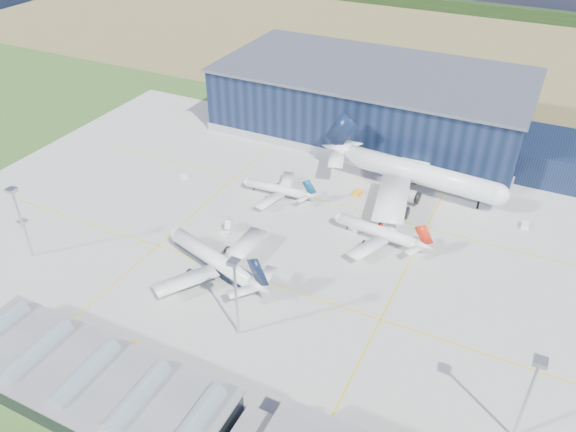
{
  "coord_description": "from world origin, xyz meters",
  "views": [
    {
      "loc": [
        64.57,
        -112.85,
        101.9
      ],
      "look_at": [
        3.19,
        11.28,
        7.91
      ],
      "focal_mm": 35.0,
      "sensor_mm": 36.0,
      "label": 1
    }
  ],
  "objects_px": {
    "light_mast_west": "(18,212)",
    "airstair": "(229,226)",
    "car_b": "(340,427)",
    "airliner_widebody": "(420,163)",
    "airliner_regional": "(276,185)",
    "hangar": "(378,105)",
    "gse_tug_b": "(130,347)",
    "airliner_navy": "(213,252)",
    "gse_cart_a": "(525,225)",
    "light_mast_east": "(531,387)",
    "airliner_red": "(378,226)",
    "gse_van_b": "(355,226)",
    "gse_tug_c": "(357,193)",
    "gse_van_a": "(295,412)",
    "light_mast_center": "(236,286)",
    "gse_cart_b": "(184,177)"
  },
  "relations": [
    {
      "from": "light_mast_west",
      "to": "airstair",
      "type": "relative_size",
      "value": 5.21
    },
    {
      "from": "light_mast_east",
      "to": "car_b",
      "type": "height_order",
      "value": "light_mast_east"
    },
    {
      "from": "light_mast_center",
      "to": "gse_cart_a",
      "type": "xyz_separation_m",
      "value": [
        57.55,
        78.98,
        -14.7
      ]
    },
    {
      "from": "hangar",
      "to": "airliner_regional",
      "type": "height_order",
      "value": "hangar"
    },
    {
      "from": "gse_tug_b",
      "to": "airliner_navy",
      "type": "bearing_deg",
      "value": 119.57
    },
    {
      "from": "airliner_widebody",
      "to": "gse_tug_b",
      "type": "bearing_deg",
      "value": -107.76
    },
    {
      "from": "airliner_widebody",
      "to": "gse_tug_b",
      "type": "distance_m",
      "value": 109.79
    },
    {
      "from": "airstair",
      "to": "car_b",
      "type": "relative_size",
      "value": 1.24
    },
    {
      "from": "light_mast_west",
      "to": "light_mast_center",
      "type": "bearing_deg",
      "value": 0.0
    },
    {
      "from": "gse_van_b",
      "to": "light_mast_center",
      "type": "bearing_deg",
      "value": -157.8
    },
    {
      "from": "light_mast_west",
      "to": "light_mast_east",
      "type": "height_order",
      "value": "same"
    },
    {
      "from": "hangar",
      "to": "gse_tug_b",
      "type": "height_order",
      "value": "hangar"
    },
    {
      "from": "hangar",
      "to": "airliner_navy",
      "type": "distance_m",
      "value": 107.52
    },
    {
      "from": "gse_van_b",
      "to": "gse_tug_c",
      "type": "relative_size",
      "value": 1.39
    },
    {
      "from": "gse_tug_c",
      "to": "light_mast_center",
      "type": "bearing_deg",
      "value": -90.31
    },
    {
      "from": "gse_van_b",
      "to": "gse_tug_c",
      "type": "height_order",
      "value": "gse_van_b"
    },
    {
      "from": "airliner_navy",
      "to": "airstair",
      "type": "xyz_separation_m",
      "value": [
        -6.39,
        18.63,
        -5.25
      ]
    },
    {
      "from": "light_mast_east",
      "to": "airliner_red",
      "type": "bearing_deg",
      "value": 132.13
    },
    {
      "from": "light_mast_center",
      "to": "gse_tug_b",
      "type": "height_order",
      "value": "light_mast_center"
    },
    {
      "from": "light_mast_west",
      "to": "airstair",
      "type": "bearing_deg",
      "value": 39.08
    },
    {
      "from": "gse_van_a",
      "to": "airliner_regional",
      "type": "bearing_deg",
      "value": 11.3
    },
    {
      "from": "gse_cart_a",
      "to": "hangar",
      "type": "bearing_deg",
      "value": 141.79
    },
    {
      "from": "airliner_navy",
      "to": "gse_tug_c",
      "type": "height_order",
      "value": "airliner_navy"
    },
    {
      "from": "hangar",
      "to": "gse_van_b",
      "type": "height_order",
      "value": "hangar"
    },
    {
      "from": "gse_tug_b",
      "to": "gse_van_b",
      "type": "relative_size",
      "value": 0.65
    },
    {
      "from": "light_mast_west",
      "to": "gse_van_b",
      "type": "distance_m",
      "value": 97.66
    },
    {
      "from": "light_mast_center",
      "to": "airliner_widebody",
      "type": "distance_m",
      "value": 87.66
    },
    {
      "from": "airliner_regional",
      "to": "gse_tug_b",
      "type": "height_order",
      "value": "airliner_regional"
    },
    {
      "from": "light_mast_east",
      "to": "gse_tug_b",
      "type": "xyz_separation_m",
      "value": [
        -85.8,
        -16.0,
        -14.73
      ]
    },
    {
      "from": "gse_van_a",
      "to": "car_b",
      "type": "xyz_separation_m",
      "value": [
        9.68,
        1.4,
        -0.65
      ]
    },
    {
      "from": "hangar",
      "to": "gse_cart_b",
      "type": "relative_size",
      "value": 50.63
    },
    {
      "from": "light_mast_east",
      "to": "light_mast_center",
      "type": "bearing_deg",
      "value": 180.0
    },
    {
      "from": "hangar",
      "to": "airliner_red",
      "type": "xyz_separation_m",
      "value": [
        25.16,
        -72.8,
        -6.34
      ]
    },
    {
      "from": "gse_cart_b",
      "to": "light_mast_east",
      "type": "bearing_deg",
      "value": -95.59
    },
    {
      "from": "hangar",
      "to": "airliner_red",
      "type": "distance_m",
      "value": 77.29
    },
    {
      "from": "hangar",
      "to": "gse_cart_a",
      "type": "height_order",
      "value": "hangar"
    },
    {
      "from": "airliner_widebody",
      "to": "gse_van_a",
      "type": "height_order",
      "value": "airliner_widebody"
    },
    {
      "from": "airliner_navy",
      "to": "gse_tug_b",
      "type": "height_order",
      "value": "airliner_navy"
    },
    {
      "from": "hangar",
      "to": "airliner_red",
      "type": "bearing_deg",
      "value": -70.94
    },
    {
      "from": "airstair",
      "to": "airliner_regional",
      "type": "bearing_deg",
      "value": 61.49
    },
    {
      "from": "airliner_widebody",
      "to": "gse_cart_a",
      "type": "xyz_separation_m",
      "value": [
        36.55,
        -6.02,
        -10.3
      ]
    },
    {
      "from": "airliner_widebody",
      "to": "airliner_regional",
      "type": "bearing_deg",
      "value": -145.48
    },
    {
      "from": "gse_van_a",
      "to": "gse_cart_b",
      "type": "relative_size",
      "value": 1.98
    },
    {
      "from": "hangar",
      "to": "gse_cart_a",
      "type": "xyz_separation_m",
      "value": [
        64.74,
        -45.83,
        -10.88
      ]
    },
    {
      "from": "gse_cart_a",
      "to": "airstair",
      "type": "xyz_separation_m",
      "value": [
        -82.44,
        -42.35,
        0.68
      ]
    },
    {
      "from": "gse_van_b",
      "to": "airliner_regional",
      "type": "bearing_deg",
      "value": 110.38
    },
    {
      "from": "gse_van_b",
      "to": "light_mast_west",
      "type": "bearing_deg",
      "value": 156.74
    },
    {
      "from": "gse_cart_a",
      "to": "airliner_red",
      "type": "bearing_deg",
      "value": -148.63
    },
    {
      "from": "light_mast_center",
      "to": "gse_van_a",
      "type": "xyz_separation_m",
      "value": [
        22.81,
        -15.36,
        -14.19
      ]
    },
    {
      "from": "light_mast_west",
      "to": "airliner_navy",
      "type": "distance_m",
      "value": 55.26
    }
  ]
}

